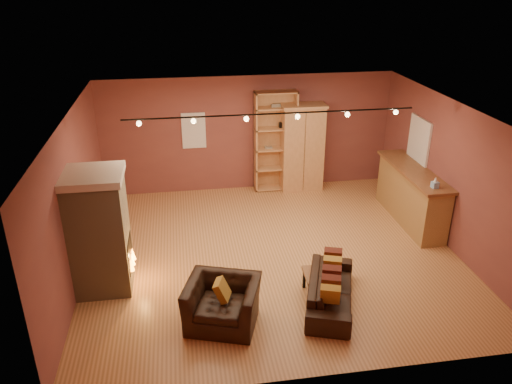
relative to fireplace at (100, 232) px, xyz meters
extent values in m
plane|color=#AF6E3E|center=(3.04, 0.60, -1.06)|extent=(7.00, 7.00, 0.00)
plane|color=#59321C|center=(3.04, 0.60, 1.74)|extent=(7.00, 7.00, 0.00)
cube|color=brown|center=(3.04, 3.85, 0.34)|extent=(7.00, 0.02, 2.80)
cube|color=brown|center=(-0.46, 0.60, 0.34)|extent=(0.02, 6.50, 2.80)
cube|color=brown|center=(6.54, 0.60, 0.34)|extent=(0.02, 6.50, 2.80)
cube|color=tan|center=(-0.01, 0.00, -0.06)|extent=(0.90, 0.90, 2.00)
cube|color=beige|center=(-0.01, 0.00, 1.00)|extent=(0.98, 0.98, 0.12)
cube|color=black|center=(0.40, 0.00, -0.46)|extent=(0.10, 0.65, 0.55)
cone|color=orange|center=(0.46, 0.00, -0.58)|extent=(0.10, 0.10, 0.22)
cube|color=white|center=(1.74, 3.83, 0.49)|extent=(0.56, 0.04, 0.86)
cube|color=tan|center=(3.68, 3.83, 0.17)|extent=(1.00, 0.04, 2.46)
cube|color=tan|center=(3.19, 3.65, 0.17)|extent=(0.04, 0.39, 2.46)
cube|color=tan|center=(4.16, 3.65, 0.17)|extent=(0.04, 0.39, 2.46)
cube|color=gray|center=(3.51, 3.65, 0.03)|extent=(0.18, 0.12, 0.05)
cube|color=black|center=(3.81, 3.65, 0.58)|extent=(0.10, 0.10, 0.12)
cube|color=tan|center=(3.68, 3.65, -1.02)|extent=(1.00, 0.39, 0.04)
cube|color=tan|center=(3.68, 3.65, -0.50)|extent=(1.00, 0.39, 0.03)
cube|color=tan|center=(3.68, 3.65, 0.00)|extent=(1.00, 0.39, 0.04)
cube|color=tan|center=(3.68, 3.65, 0.50)|extent=(1.00, 0.39, 0.04)
cube|color=tan|center=(3.68, 3.65, 1.01)|extent=(1.00, 0.39, 0.04)
cube|color=tan|center=(3.68, 3.65, 1.38)|extent=(1.00, 0.39, 0.04)
cube|color=tan|center=(4.32, 3.58, -0.02)|extent=(1.00, 0.54, 2.09)
cube|color=brown|center=(4.32, 3.31, -0.02)|extent=(0.02, 0.01, 1.99)
cube|color=tan|center=(4.32, 3.58, 1.06)|extent=(1.06, 0.60, 0.06)
cube|color=#AC844F|center=(6.24, 1.50, -0.49)|extent=(0.54, 2.38, 1.14)
cube|color=brown|center=(6.24, 1.50, 0.11)|extent=(0.66, 2.50, 0.06)
cube|color=#8DB7E2|center=(6.19, 0.54, 0.19)|extent=(0.12, 0.12, 0.11)
cone|color=white|center=(6.19, 0.54, 0.30)|extent=(0.08, 0.08, 0.10)
cube|color=white|center=(6.51, 2.00, 0.59)|extent=(0.05, 0.90, 1.00)
imported|color=black|center=(3.68, -1.11, -0.71)|extent=(1.07, 1.84, 0.69)
cube|color=#BC8630|center=(3.50, -1.63, -0.49)|extent=(0.36, 0.31, 0.36)
cube|color=maroon|center=(3.59, -1.37, -0.49)|extent=(0.36, 0.31, 0.36)
cube|color=maroon|center=(3.68, -1.11, -0.49)|extent=(0.36, 0.31, 0.36)
cube|color=#BC8630|center=(3.77, -0.85, -0.49)|extent=(0.36, 0.31, 0.36)
cube|color=maroon|center=(3.86, -0.59, -0.49)|extent=(0.36, 0.31, 0.36)
imported|color=black|center=(1.90, -1.31, -0.58)|extent=(1.26, 1.02, 0.95)
cube|color=#BC8630|center=(1.90, -1.31, -0.46)|extent=(0.32, 0.36, 0.34)
cube|color=brown|center=(3.59, -0.84, -0.67)|extent=(0.58, 0.58, 0.05)
cube|color=black|center=(3.36, -1.07, -0.88)|extent=(0.05, 0.05, 0.37)
cube|color=black|center=(3.82, -1.07, -0.88)|extent=(0.05, 0.05, 0.37)
cube|color=black|center=(3.36, -0.62, -0.88)|extent=(0.05, 0.05, 0.37)
cube|color=black|center=(3.82, -0.62, -0.88)|extent=(0.05, 0.05, 0.37)
cylinder|color=black|center=(3.04, 0.80, 1.66)|extent=(5.20, 0.03, 0.03)
sphere|color=#FFD88C|center=(0.74, 0.80, 1.59)|extent=(0.09, 0.09, 0.09)
sphere|color=#FFD88C|center=(1.66, 0.80, 1.59)|extent=(0.09, 0.09, 0.09)
sphere|color=#FFD88C|center=(2.58, 0.80, 1.59)|extent=(0.09, 0.09, 0.09)
sphere|color=#FFD88C|center=(3.50, 0.80, 1.59)|extent=(0.09, 0.09, 0.09)
sphere|color=#FFD88C|center=(4.42, 0.80, 1.59)|extent=(0.09, 0.09, 0.09)
sphere|color=#FFD88C|center=(5.34, 0.80, 1.59)|extent=(0.09, 0.09, 0.09)
camera|label=1|loc=(1.42, -7.59, 4.00)|focal=35.00mm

